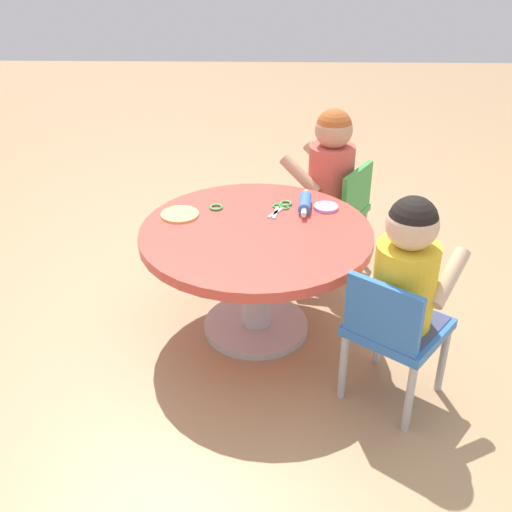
{
  "coord_description": "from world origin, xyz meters",
  "views": [
    {
      "loc": [
        -2.17,
        -0.05,
        1.59
      ],
      "look_at": [
        0.0,
        0.0,
        0.35
      ],
      "focal_mm": 44.1,
      "sensor_mm": 36.0,
      "label": 1
    }
  ],
  "objects_px": {
    "seated_child_left": "(407,269)",
    "craft_table": "(256,254)",
    "child_chair_left": "(394,330)",
    "rolling_pin": "(305,203)",
    "craft_scissors": "(279,209)",
    "seated_child_right": "(331,164)",
    "child_chair_right": "(335,211)"
  },
  "relations": [
    {
      "from": "seated_child_left",
      "to": "craft_table",
      "type": "bearing_deg",
      "value": 52.64
    },
    {
      "from": "child_chair_left",
      "to": "rolling_pin",
      "type": "xyz_separation_m",
      "value": [
        0.61,
        0.28,
        0.19
      ]
    },
    {
      "from": "child_chair_left",
      "to": "craft_scissors",
      "type": "distance_m",
      "value": 0.73
    },
    {
      "from": "seated_child_right",
      "to": "rolling_pin",
      "type": "relative_size",
      "value": 2.21
    },
    {
      "from": "child_chair_left",
      "to": "seated_child_right",
      "type": "height_order",
      "value": "seated_child_right"
    },
    {
      "from": "rolling_pin",
      "to": "craft_scissors",
      "type": "bearing_deg",
      "value": 99.76
    },
    {
      "from": "seated_child_right",
      "to": "rolling_pin",
      "type": "xyz_separation_m",
      "value": [
        -0.35,
        0.13,
        -0.04
      ]
    },
    {
      "from": "craft_table",
      "to": "seated_child_left",
      "type": "relative_size",
      "value": 1.79
    },
    {
      "from": "seated_child_right",
      "to": "craft_scissors",
      "type": "relative_size",
      "value": 3.58
    },
    {
      "from": "seated_child_right",
      "to": "craft_scissors",
      "type": "bearing_deg",
      "value": 146.65
    },
    {
      "from": "craft_table",
      "to": "seated_child_right",
      "type": "distance_m",
      "value": 0.66
    },
    {
      "from": "child_chair_right",
      "to": "craft_scissors",
      "type": "distance_m",
      "value": 0.47
    },
    {
      "from": "child_chair_left",
      "to": "craft_scissors",
      "type": "bearing_deg",
      "value": 33.33
    },
    {
      "from": "child_chair_left",
      "to": "rolling_pin",
      "type": "bearing_deg",
      "value": 24.76
    },
    {
      "from": "seated_child_left",
      "to": "rolling_pin",
      "type": "height_order",
      "value": "seated_child_left"
    },
    {
      "from": "craft_table",
      "to": "child_chair_left",
      "type": "distance_m",
      "value": 0.64
    },
    {
      "from": "seated_child_left",
      "to": "seated_child_right",
      "type": "relative_size",
      "value": 1.0
    },
    {
      "from": "seated_child_left",
      "to": "child_chair_left",
      "type": "bearing_deg",
      "value": 142.17
    },
    {
      "from": "craft_table",
      "to": "craft_scissors",
      "type": "distance_m",
      "value": 0.23
    },
    {
      "from": "rolling_pin",
      "to": "child_chair_right",
      "type": "bearing_deg",
      "value": -27.0
    },
    {
      "from": "craft_table",
      "to": "child_chair_left",
      "type": "relative_size",
      "value": 1.7
    },
    {
      "from": "child_chair_right",
      "to": "seated_child_right",
      "type": "relative_size",
      "value": 1.05
    },
    {
      "from": "child_chair_right",
      "to": "rolling_pin",
      "type": "xyz_separation_m",
      "value": [
        -0.33,
        0.17,
        0.19
      ]
    },
    {
      "from": "child_chair_left",
      "to": "craft_table",
      "type": "bearing_deg",
      "value": 49.05
    },
    {
      "from": "seated_child_right",
      "to": "child_chair_left",
      "type": "bearing_deg",
      "value": -171.07
    },
    {
      "from": "seated_child_left",
      "to": "seated_child_right",
      "type": "height_order",
      "value": "same"
    },
    {
      "from": "seated_child_right",
      "to": "rolling_pin",
      "type": "distance_m",
      "value": 0.37
    },
    {
      "from": "seated_child_left",
      "to": "seated_child_right",
      "type": "distance_m",
      "value": 0.95
    },
    {
      "from": "child_chair_left",
      "to": "child_chair_right",
      "type": "distance_m",
      "value": 0.95
    },
    {
      "from": "child_chair_right",
      "to": "seated_child_right",
      "type": "height_order",
      "value": "seated_child_right"
    },
    {
      "from": "seated_child_left",
      "to": "craft_scissors",
      "type": "distance_m",
      "value": 0.7
    },
    {
      "from": "child_chair_left",
      "to": "craft_scissors",
      "type": "relative_size",
      "value": 3.76
    }
  ]
}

